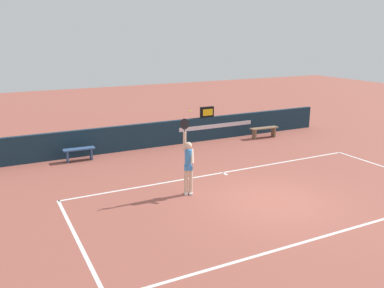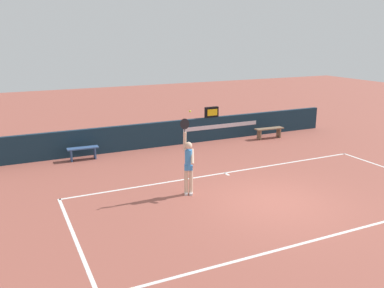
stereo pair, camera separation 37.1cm
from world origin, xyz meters
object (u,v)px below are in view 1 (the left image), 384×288
at_px(tennis_player, 188,163).
at_px(courtside_bench_near, 79,152).
at_px(courtside_bench_far, 264,130).
at_px(tennis_ball, 190,111).
at_px(speed_display, 207,112).

xyz_separation_m(tennis_player, courtside_bench_near, (-2.31, 5.20, -0.65)).
distance_m(courtside_bench_near, courtside_bench_far, 8.94).
bearing_deg(tennis_ball, speed_display, 56.56).
bearing_deg(courtside_bench_near, courtside_bench_far, -1.76).
height_order(speed_display, courtside_bench_far, speed_display).
distance_m(tennis_ball, courtside_bench_far, 8.52).
height_order(tennis_player, courtside_bench_far, tennis_player).
distance_m(speed_display, tennis_ball, 7.06).
height_order(tennis_player, courtside_bench_near, tennis_player).
xyz_separation_m(courtside_bench_near, courtside_bench_far, (8.93, -0.27, 0.01)).
xyz_separation_m(tennis_player, tennis_ball, (0.06, 0.00, 1.65)).
bearing_deg(courtside_bench_far, tennis_player, -143.38).
bearing_deg(tennis_player, courtside_bench_far, 36.62).
relative_size(tennis_player, tennis_ball, 37.66).
relative_size(tennis_player, courtside_bench_far, 1.67).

